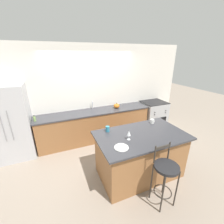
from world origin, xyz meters
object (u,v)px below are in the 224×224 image
Objects in this scene: refrigerator at (11,123)px; wine_glass at (129,133)px; pumpkin_decoration at (117,106)px; dinner_plate at (121,147)px; soap_bottle at (35,119)px; bar_stool_near at (165,173)px; coffee_mug at (152,121)px; tumbler_cup at (108,129)px; oven_range at (153,115)px.

refrigerator reaches higher than wine_glass.
pumpkin_decoration is (2.73, 0.01, 0.07)m from refrigerator.
dinner_plate is 1.64× the size of soap_bottle.
pumpkin_decoration is at bearing 0.13° from refrigerator.
wine_glass reaches higher than soap_bottle.
soap_bottle is (0.52, -0.08, 0.06)m from refrigerator.
bar_stool_near reaches higher than coffee_mug.
wine_glass is 1.02× the size of pumpkin_decoration.
bar_stool_near reaches higher than pumpkin_decoration.
coffee_mug is (1.07, 0.59, 0.04)m from dinner_plate.
pumpkin_decoration reaches higher than coffee_mug.
tumbler_cup is 1.56m from pumpkin_decoration.
dinner_plate is at bearing -45.20° from refrigerator.
dinner_plate is 2.11m from pumpkin_decoration.
coffee_mug is 1.39m from pumpkin_decoration.
wine_glass is at bearing -45.31° from soap_bottle.
wine_glass is (0.24, 0.19, 0.12)m from dinner_plate.
oven_range is 5.29× the size of pumpkin_decoration.
coffee_mug is 0.65× the size of pumpkin_decoration.
dinner_plate is 1.22m from coffee_mug.
bar_stool_near is 1.25m from coffee_mug.
wine_glass reaches higher than coffee_mug.
soap_bottle is (-1.97, 2.35, 0.33)m from bar_stool_near.
tumbler_cup is 0.65× the size of pumpkin_decoration.
pumpkin_decoration is at bearing 58.90° from tumbler_cup.
oven_range is at bearing 41.94° from dinner_plate.
tumbler_cup is at bearing -34.56° from refrigerator.
dinner_plate is 0.33m from wine_glass.
coffee_mug is at bearing 64.73° from bar_stool_near.
wine_glass is at bearing -137.59° from oven_range.
bar_stool_near is 6.23× the size of pumpkin_decoration.
bar_stool_near is 9.61× the size of tumbler_cup.
wine_glass is 1.20× the size of soap_bottle.
dinner_plate is at bearing -112.13° from pumpkin_decoration.
refrigerator reaches higher than pumpkin_decoration.
refrigerator is 1.93× the size of oven_range.
pumpkin_decoration reaches higher than soap_bottle.
bar_stool_near is at bearing -115.27° from coffee_mug.
tumbler_cup is (-1.08, 0.03, 0.01)m from coffee_mug.
coffee_mug is at bearing 29.06° from dinner_plate.
tumbler_cup is at bearing -148.66° from oven_range.
refrigerator is at bearing 170.67° from soap_bottle.
oven_range is 2.60m from tumbler_cup.
tumbler_cup is 0.76× the size of soap_bottle.
wine_glass is at bearing -153.85° from coffee_mug.
refrigerator is 3.29m from coffee_mug.
dinner_plate is at bearing -150.94° from coffee_mug.
bar_stool_near is at bearing -95.57° from pumpkin_decoration.
tumbler_cup and pumpkin_decoration have the same top height.
bar_stool_near is 0.87m from wine_glass.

